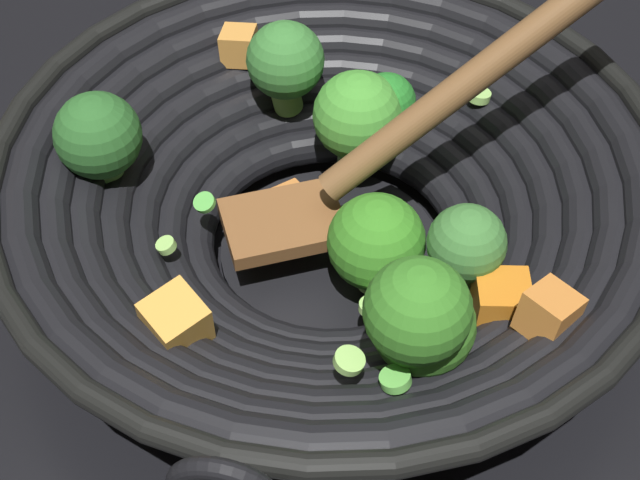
{
  "coord_description": "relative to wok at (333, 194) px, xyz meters",
  "views": [
    {
      "loc": [
        -0.36,
        -0.17,
        0.47
      ],
      "look_at": [
        -0.01,
        0.0,
        0.03
      ],
      "focal_mm": 54.94,
      "sensor_mm": 36.0,
      "label": 1
    }
  ],
  "objects": [
    {
      "name": "ground_plane",
      "position": [
        0.0,
        0.0,
        -0.06
      ],
      "size": [
        4.0,
        4.0,
        0.0
      ],
      "primitive_type": "plane",
      "color": "black"
    },
    {
      "name": "wok",
      "position": [
        0.0,
        0.0,
        0.0
      ],
      "size": [
        0.43,
        0.4,
        0.22
      ],
      "color": "black",
      "rests_on": "ground"
    }
  ]
}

